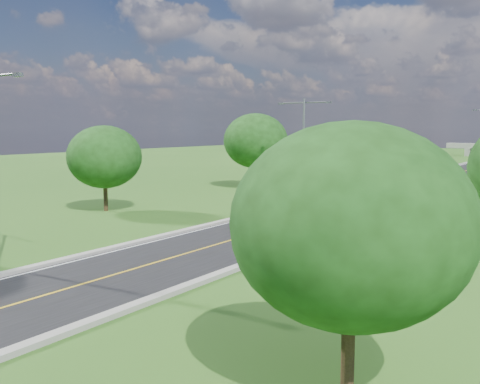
% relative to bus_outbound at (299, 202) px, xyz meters
% --- Properties ---
extents(ground, '(260.00, 260.00, 0.00)m').
position_rel_bus_outbound_xyz_m(ground, '(-0.80, 28.31, -1.70)').
color(ground, '#295618').
rests_on(ground, ground).
extents(road, '(8.00, 150.00, 0.06)m').
position_rel_bus_outbound_xyz_m(road, '(-0.80, 34.31, -1.67)').
color(road, black).
rests_on(road, ground).
extents(curb_left, '(0.50, 150.00, 0.22)m').
position_rel_bus_outbound_xyz_m(curb_left, '(-5.05, 34.31, -1.59)').
color(curb_left, gray).
rests_on(curb_left, ground).
extents(curb_right, '(0.50, 150.00, 0.22)m').
position_rel_bus_outbound_xyz_m(curb_right, '(3.45, 34.31, -1.59)').
color(curb_right, gray).
rests_on(curb_right, ground).
extents(speed_limit_sign, '(0.55, 0.09, 2.40)m').
position_rel_bus_outbound_xyz_m(speed_limit_sign, '(4.40, 6.29, -0.10)').
color(speed_limit_sign, slate).
rests_on(speed_limit_sign, ground).
extents(streetlight_mid_left, '(5.90, 0.25, 10.00)m').
position_rel_bus_outbound_xyz_m(streetlight_mid_left, '(-6.80, 13.31, 4.25)').
color(streetlight_mid_left, slate).
rests_on(streetlight_mid_left, ground).
extents(tree_lb, '(6.30, 6.30, 7.33)m').
position_rel_bus_outbound_xyz_m(tree_lb, '(-16.80, -3.69, 2.95)').
color(tree_lb, black).
rests_on(tree_lb, ground).
extents(tree_lc, '(7.56, 7.56, 8.79)m').
position_rel_bus_outbound_xyz_m(tree_lc, '(-15.80, 18.31, 3.88)').
color(tree_lc, black).
rests_on(tree_lc, ground).
extents(tree_ld, '(6.72, 6.72, 7.82)m').
position_rel_bus_outbound_xyz_m(tree_ld, '(-17.80, 42.31, 3.26)').
color(tree_ld, black).
rests_on(tree_ld, ground).
extents(tree_le, '(5.88, 5.88, 6.84)m').
position_rel_bus_outbound_xyz_m(tree_le, '(-15.30, 66.31, 2.64)').
color(tree_le, black).
rests_on(tree_le, ground).
extents(tree_ra, '(6.30, 6.30, 7.33)m').
position_rel_bus_outbound_xyz_m(tree_ra, '(13.20, -21.69, 2.95)').
color(tree_ra, black).
rests_on(tree_ra, ground).
extents(bus_outbound, '(3.08, 11.83, 3.28)m').
position_rel_bus_outbound_xyz_m(bus_outbound, '(0.00, 0.00, 0.00)').
color(bus_outbound, silver).
rests_on(bus_outbound, road).
extents(bus_inbound, '(2.67, 10.14, 2.81)m').
position_rel_bus_outbound_xyz_m(bus_inbound, '(-2.60, 34.42, -0.23)').
color(bus_inbound, silver).
rests_on(bus_inbound, road).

